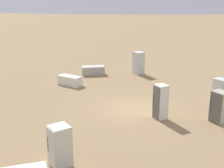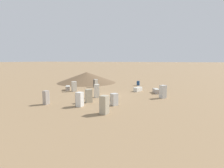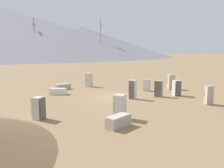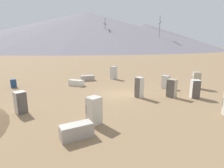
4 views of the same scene
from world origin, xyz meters
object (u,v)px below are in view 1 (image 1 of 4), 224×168
at_px(discarded_fridge_7, 70,80).
at_px(discarded_fridge_5, 93,70).
at_px(discarded_fridge_2, 161,102).
at_px(discarded_fridge_8, 139,63).
at_px(discarded_fridge_6, 60,146).
at_px(discarded_fridge_10, 220,90).
at_px(discarded_fridge_1, 219,107).

bearing_deg(discarded_fridge_7, discarded_fridge_5, -174.62).
bearing_deg(discarded_fridge_2, discarded_fridge_8, -23.49).
distance_m(discarded_fridge_6, discarded_fridge_10, 11.72).
relative_size(discarded_fridge_2, discarded_fridge_8, 1.04).
distance_m(discarded_fridge_6, discarded_fridge_8, 14.84).
bearing_deg(discarded_fridge_6, discarded_fridge_5, -36.63).
bearing_deg(discarded_fridge_6, discarded_fridge_7, -29.11).
xyz_separation_m(discarded_fridge_2, discarded_fridge_6, (6.05, -2.88, -0.10)).
bearing_deg(discarded_fridge_5, discarded_fridge_6, 168.79).
height_order(discarded_fridge_5, discarded_fridge_7, discarded_fridge_5).
distance_m(discarded_fridge_1, discarded_fridge_5, 12.07).
distance_m(discarded_fridge_2, discarded_fridge_5, 10.09).
distance_m(discarded_fridge_5, discarded_fridge_6, 13.95).
bearing_deg(discarded_fridge_1, discarded_fridge_5, 5.99).
distance_m(discarded_fridge_5, discarded_fridge_10, 10.52).
relative_size(discarded_fridge_1, discarded_fridge_6, 0.99).
xyz_separation_m(discarded_fridge_6, discarded_fridge_7, (-10.06, -4.58, -0.52)).
bearing_deg(discarded_fridge_5, discarded_fridge_10, -136.05).
height_order(discarded_fridge_2, discarded_fridge_5, discarded_fridge_2).
height_order(discarded_fridge_2, discarded_fridge_10, discarded_fridge_2).
xyz_separation_m(discarded_fridge_2, discarded_fridge_10, (-4.06, 3.06, -0.24)).
height_order(discarded_fridge_1, discarded_fridge_10, discarded_fridge_1).
bearing_deg(discarded_fridge_10, discarded_fridge_6, -1.51).
height_order(discarded_fridge_6, discarded_fridge_10, discarded_fridge_6).
bearing_deg(discarded_fridge_7, discarded_fridge_8, 154.36).
bearing_deg(discarded_fridge_5, discarded_fridge_7, 142.92).
distance_m(discarded_fridge_2, discarded_fridge_8, 9.44).
relative_size(discarded_fridge_2, discarded_fridge_7, 0.97).
distance_m(discarded_fridge_8, discarded_fridge_10, 8.06).
xyz_separation_m(discarded_fridge_5, discarded_fridge_10, (3.23, 10.01, 0.37)).
xyz_separation_m(discarded_fridge_5, discarded_fridge_8, (-1.49, 3.48, 0.57)).
bearing_deg(discarded_fridge_10, discarded_fridge_8, -96.93).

